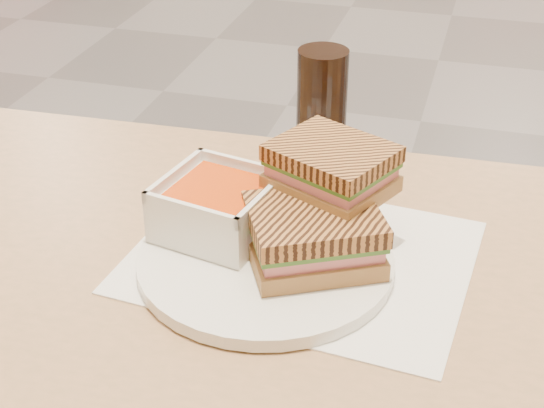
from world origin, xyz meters
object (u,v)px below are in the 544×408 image
(soup_bowl, at_px, (218,208))
(main_table, at_px, (324,391))
(plate, at_px, (266,261))
(panini_lower, at_px, (314,235))
(cola_glass, at_px, (322,102))

(soup_bowl, bearing_deg, main_table, -29.17)
(plate, xyz_separation_m, panini_lower, (0.05, 0.01, 0.04))
(main_table, relative_size, soup_bowl, 9.03)
(panini_lower, xyz_separation_m, cola_glass, (-0.05, 0.27, 0.02))
(plate, distance_m, panini_lower, 0.06)
(main_table, height_order, cola_glass, cola_glass)
(cola_glass, bearing_deg, panini_lower, -78.74)
(main_table, distance_m, plate, 0.15)
(soup_bowl, height_order, cola_glass, cola_glass)
(soup_bowl, xyz_separation_m, panini_lower, (0.11, -0.03, 0.00))
(main_table, xyz_separation_m, cola_glass, (-0.08, 0.33, 0.18))
(panini_lower, height_order, cola_glass, cola_glass)
(panini_lower, bearing_deg, cola_glass, 101.26)
(main_table, bearing_deg, plate, 149.80)
(plate, bearing_deg, soup_bowl, 152.12)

